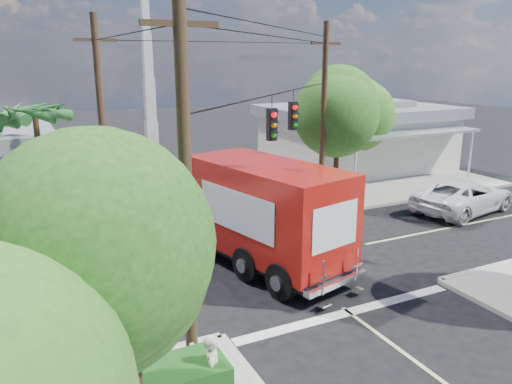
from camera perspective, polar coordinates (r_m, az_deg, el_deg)
ground at (r=18.81m, az=2.71°, el=-7.92°), size 120.00×120.00×0.00m
sidewalk_ne at (r=33.19m, az=10.19°, el=2.18°), size 14.12×14.12×0.14m
road_markings at (r=17.65m, az=5.04°, el=-9.56°), size 32.00×32.00×0.01m
building_ne at (r=34.60m, az=11.48°, el=6.43°), size 11.80×10.20×4.50m
radio_tower at (r=36.30m, az=-12.14°, el=12.07°), size 0.80×0.80×17.00m
tree_sw_front at (r=8.30m, az=-14.63°, el=-6.73°), size 3.88×3.78×6.03m
tree_ne_front at (r=27.02m, az=9.46°, el=9.40°), size 4.21×4.14×6.66m
tree_ne_back at (r=30.37m, az=11.04°, el=8.84°), size 3.77×3.66×5.82m
palm_nw_front at (r=22.78m, az=-23.94°, el=8.00°), size 3.01×3.08×5.59m
utility_poles at (r=18.28m, az=-3.94°, el=6.64°), size 12.00×10.68×9.00m
vending_boxes at (r=26.87m, az=8.54°, el=0.57°), size 1.90×0.50×1.10m
delivery_truck at (r=18.22m, az=-0.42°, el=-2.18°), size 4.56×9.18×3.82m
parked_car at (r=26.47m, az=22.65°, el=-0.41°), size 6.22×3.74×1.62m
pedestrian at (r=11.14m, az=-4.90°, el=-19.77°), size 0.66×0.74×1.70m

